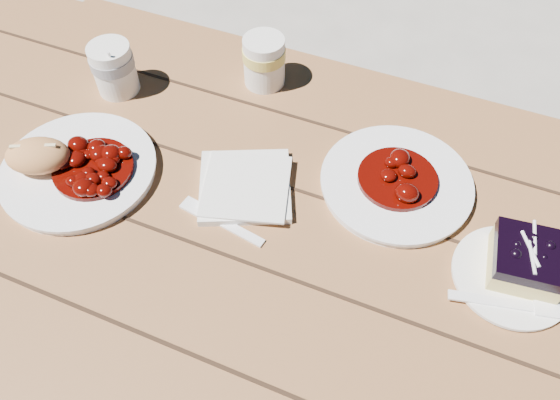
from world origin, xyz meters
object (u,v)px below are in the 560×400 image
at_px(picnic_table, 236,260).
at_px(second_cup, 264,61).
at_px(bread_roll, 38,156).
at_px(coffee_cup, 114,69).
at_px(main_plate, 79,171).
at_px(second_plate, 396,183).
at_px(blueberry_cake, 527,260).
at_px(dessert_plate, 511,277).

bearing_deg(picnic_table, second_cup, 103.11).
bearing_deg(bread_roll, coffee_cup, 89.89).
relative_size(bread_roll, second_cup, 1.07).
relative_size(picnic_table, main_plate, 7.77).
bearing_deg(picnic_table, bread_roll, -171.48).
bearing_deg(bread_roll, main_plate, 19.98).
bearing_deg(main_plate, picnic_table, 6.07).
relative_size(coffee_cup, second_plate, 0.40).
relative_size(blueberry_cake, second_cup, 1.10).
relative_size(picnic_table, bread_roll, 18.87).
bearing_deg(dessert_plate, second_plate, 152.79).
bearing_deg(second_plate, dessert_plate, -27.21).
distance_m(bread_roll, second_cup, 0.44).
height_order(bread_roll, dessert_plate, bread_roll).
bearing_deg(second_cup, blueberry_cake, -25.46).
bearing_deg(coffee_cup, bread_roll, -90.11).
height_order(bread_roll, coffee_cup, coffee_cup).
relative_size(coffee_cup, second_cup, 1.00).
bearing_deg(blueberry_cake, coffee_cup, 164.59).
height_order(main_plate, dessert_plate, main_plate).
height_order(coffee_cup, second_plate, coffee_cup).
xyz_separation_m(coffee_cup, second_plate, (0.56, -0.03, -0.04)).
bearing_deg(coffee_cup, second_cup, 26.79).
bearing_deg(bread_roll, second_plate, 19.54).
height_order(main_plate, bread_roll, bread_roll).
height_order(bread_roll, second_plate, bread_roll).
bearing_deg(coffee_cup, main_plate, -75.50).
height_order(main_plate, second_cup, second_cup).
distance_m(blueberry_cake, second_cup, 0.58).
relative_size(bread_roll, second_plate, 0.43).
bearing_deg(dessert_plate, picnic_table, -174.09).
height_order(coffee_cup, second_cup, same).
relative_size(picnic_table, second_plate, 8.06).
xyz_separation_m(second_plate, second_cup, (-0.31, 0.16, 0.04)).
height_order(picnic_table, second_plate, second_plate).
xyz_separation_m(picnic_table, blueberry_cake, (0.45, 0.06, 0.20)).
height_order(picnic_table, main_plate, main_plate).
xyz_separation_m(picnic_table, coffee_cup, (-0.33, 0.18, 0.21)).
xyz_separation_m(bread_roll, blueberry_cake, (0.78, 0.11, -0.01)).
relative_size(picnic_table, second_cup, 20.27).
xyz_separation_m(bread_roll, dessert_plate, (0.77, 0.09, -0.04)).
bearing_deg(blueberry_cake, dessert_plate, -130.21).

